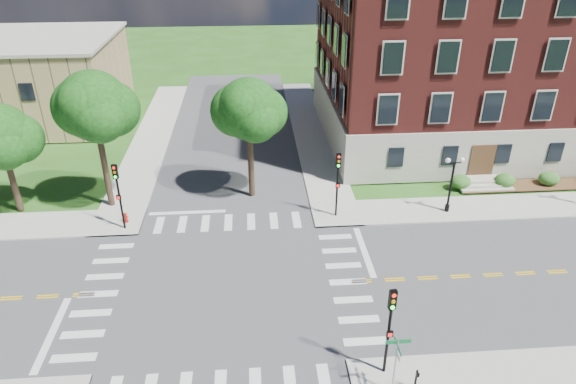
{
  "coord_description": "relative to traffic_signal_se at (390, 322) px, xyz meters",
  "views": [
    {
      "loc": [
        1.84,
        -23.66,
        19.01
      ],
      "look_at": [
        4.07,
        5.49,
        3.2
      ],
      "focal_mm": 32.0,
      "sensor_mm": 36.0,
      "label": 1
    }
  ],
  "objects": [
    {
      "name": "stop_bar_east",
      "position": [
        1.15,
        9.86,
        -3.19
      ],
      "size": [
        0.4,
        5.5,
        0.0
      ],
      "primitive_type": "cube",
      "color": "silver",
      "rests_on": "ground"
    },
    {
      "name": "crosswalk_east",
      "position": [
        -0.45,
        6.86,
        -3.19
      ],
      "size": [
        2.2,
        10.2,
        0.02
      ],
      "primitive_type": null,
      "color": "silver",
      "rests_on": "ground"
    },
    {
      "name": "tree_b",
      "position": [
        -22.77,
        16.84,
        2.7
      ],
      "size": [
        4.33,
        4.33,
        7.96
      ],
      "color": "black",
      "rests_on": "ground"
    },
    {
      "name": "sidewalk_ne",
      "position": [
        7.72,
        22.23,
        -3.13
      ],
      "size": [
        34.0,
        34.0,
        0.12
      ],
      "color": "#9E9B93",
      "rests_on": "ground"
    },
    {
      "name": "road_ns",
      "position": [
        -7.65,
        6.86,
        -3.18
      ],
      "size": [
        12.0,
        90.0,
        0.01
      ],
      "primitive_type": "cube",
      "color": "#3D3D3F",
      "rests_on": "ground"
    },
    {
      "name": "traffic_signal_nw",
      "position": [
        -14.7,
        13.7,
        0.0
      ],
      "size": [
        0.36,
        0.42,
        4.8
      ],
      "color": "black",
      "rests_on": "ground"
    },
    {
      "name": "push_button_post",
      "position": [
        1.12,
        -1.17,
        -2.39
      ],
      "size": [
        0.14,
        0.21,
        1.2
      ],
      "color": "black",
      "rests_on": "ground"
    },
    {
      "name": "twin_lamp_west",
      "position": [
        8.1,
        14.27,
        -0.66
      ],
      "size": [
        1.36,
        0.36,
        4.23
      ],
      "color": "black",
      "rests_on": "ground"
    },
    {
      "name": "road_ew",
      "position": [
        -7.65,
        6.86,
        -3.18
      ],
      "size": [
        90.0,
        12.0,
        0.01
      ],
      "primitive_type": "cube",
      "color": "#3D3D3F",
      "rests_on": "ground"
    },
    {
      "name": "main_building",
      "position": [
        16.34,
        28.85,
        5.15
      ],
      "size": [
        30.6,
        22.4,
        16.5
      ],
      "color": "#9D978A",
      "rests_on": "ground"
    },
    {
      "name": "sidewalk_nw",
      "position": [
        -23.03,
        22.23,
        -3.13
      ],
      "size": [
        34.0,
        34.0,
        0.12
      ],
      "color": "#9E9B93",
      "rests_on": "ground"
    },
    {
      "name": "traffic_signal_ne",
      "position": [
        -0.01,
        14.27,
        0.0
      ],
      "size": [
        0.32,
        0.36,
        4.8
      ],
      "color": "black",
      "rests_on": "ground"
    },
    {
      "name": "shrub_row",
      "position": [
        19.35,
        17.66,
        -3.19
      ],
      "size": [
        18.0,
        2.0,
        1.3
      ],
      "primitive_type": null,
      "color": "#25511B",
      "rests_on": "ground"
    },
    {
      "name": "tree_c",
      "position": [
        -16.31,
        17.08,
        4.53
      ],
      "size": [
        4.78,
        4.78,
        10.03
      ],
      "color": "black",
      "rests_on": "ground"
    },
    {
      "name": "street_sign_pole",
      "position": [
        0.08,
        -1.16,
        -0.88
      ],
      "size": [
        1.1,
        1.1,
        3.1
      ],
      "color": "gray",
      "rests_on": "ground"
    },
    {
      "name": "secondary_building",
      "position": [
        -29.65,
        36.86,
        1.09
      ],
      "size": [
        20.4,
        15.4,
        8.3
      ],
      "color": "#A28759",
      "rests_on": "ground"
    },
    {
      "name": "ground",
      "position": [
        -7.65,
        6.86,
        -3.19
      ],
      "size": [
        160.0,
        160.0,
        0.0
      ],
      "primitive_type": "plane",
      "color": "#284B15",
      "rests_on": "ground"
    },
    {
      "name": "fire_hydrant",
      "position": [
        -14.76,
        14.49,
        -2.72
      ],
      "size": [
        0.35,
        0.35,
        0.75
      ],
      "color": "#AC140D",
      "rests_on": "ground"
    },
    {
      "name": "traffic_signal_se",
      "position": [
        0.0,
        0.0,
        0.0
      ],
      "size": [
        0.35,
        0.39,
        4.8
      ],
      "color": "black",
      "rests_on": "ground"
    },
    {
      "name": "tree_d",
      "position": [
        -5.93,
        17.89,
        3.74
      ],
      "size": [
        4.45,
        4.45,
        9.08
      ],
      "color": "black",
      "rests_on": "ground"
    }
  ]
}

